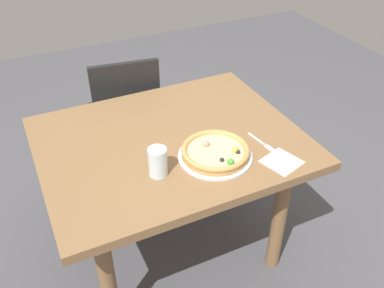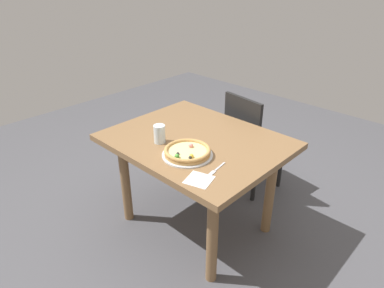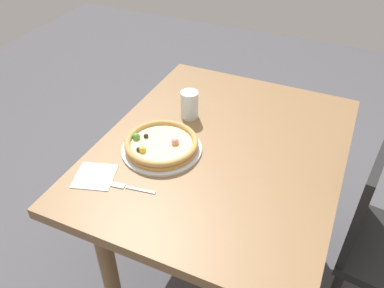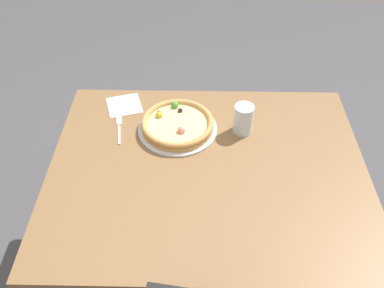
# 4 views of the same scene
# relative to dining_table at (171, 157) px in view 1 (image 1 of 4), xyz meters

# --- Properties ---
(ground_plane) EXTENTS (6.00, 6.00, 0.00)m
(ground_plane) POSITION_rel_dining_table_xyz_m (0.00, 0.00, -0.64)
(ground_plane) COLOR #4C4C51
(dining_table) EXTENTS (1.17, 0.94, 0.74)m
(dining_table) POSITION_rel_dining_table_xyz_m (0.00, 0.00, 0.00)
(dining_table) COLOR olive
(dining_table) RESTS_ON ground
(chair_near) EXTENTS (0.45, 0.45, 0.88)m
(chair_near) POSITION_rel_dining_table_xyz_m (0.01, -0.68, -0.15)
(chair_near) COLOR black
(chair_near) RESTS_ON ground
(plate) EXTENTS (0.32, 0.32, 0.01)m
(plate) POSITION_rel_dining_table_xyz_m (-0.12, 0.21, 0.11)
(plate) COLOR silver
(plate) RESTS_ON dining_table
(pizza) EXTENTS (0.29, 0.29, 0.05)m
(pizza) POSITION_rel_dining_table_xyz_m (-0.12, 0.21, 0.14)
(pizza) COLOR tan
(pizza) RESTS_ON plate
(fork) EXTENTS (0.04, 0.17, 0.00)m
(fork) POSITION_rel_dining_table_xyz_m (-0.36, 0.21, 0.11)
(fork) COLOR silver
(fork) RESTS_ON dining_table
(drinking_glass) EXTENTS (0.08, 0.08, 0.12)m
(drinking_glass) POSITION_rel_dining_table_xyz_m (0.14, 0.21, 0.17)
(drinking_glass) COLOR silver
(drinking_glass) RESTS_ON dining_table
(napkin) EXTENTS (0.18, 0.18, 0.00)m
(napkin) POSITION_rel_dining_table_xyz_m (-0.36, 0.36, 0.11)
(napkin) COLOR white
(napkin) RESTS_ON dining_table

